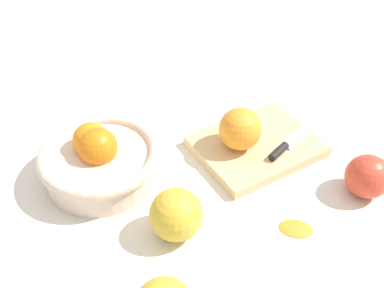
{
  "coord_description": "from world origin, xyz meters",
  "views": [
    {
      "loc": [
        -0.32,
        -0.45,
        0.54
      ],
      "look_at": [
        -0.04,
        0.06,
        0.04
      ],
      "focal_mm": 41.94,
      "sensor_mm": 36.0,
      "label": 1
    }
  ],
  "objects": [
    {
      "name": "knife",
      "position": [
        0.12,
        -0.0,
        0.02
      ],
      "size": [
        0.15,
        0.07,
        0.01
      ],
      "color": "silver",
      "rests_on": "cutting_board"
    },
    {
      "name": "citrus_peel",
      "position": [
        0.03,
        -0.15,
        0.0
      ],
      "size": [
        0.06,
        0.06,
        0.01
      ],
      "primitive_type": "ellipsoid",
      "rotation": [
        0.0,
        0.0,
        5.62
      ],
      "color": "orange",
      "rests_on": "ground_plane"
    },
    {
      "name": "ground_plane",
      "position": [
        0.0,
        0.0,
        0.0
      ],
      "size": [
        2.4,
        2.4,
        0.0
      ],
      "primitive_type": "plane",
      "color": "silver"
    },
    {
      "name": "apple_front_right",
      "position": [
        0.17,
        -0.14,
        0.04
      ],
      "size": [
        0.07,
        0.07,
        0.07
      ],
      "primitive_type": "sphere",
      "color": "#D6422D",
      "rests_on": "ground_plane"
    },
    {
      "name": "apple_front_left",
      "position": [
        -0.13,
        -0.06,
        0.04
      ],
      "size": [
        0.08,
        0.08,
        0.08
      ],
      "primitive_type": "sphere",
      "color": "gold",
      "rests_on": "ground_plane"
    },
    {
      "name": "bowl",
      "position": [
        -0.19,
        0.11,
        0.04
      ],
      "size": [
        0.2,
        0.2,
        0.1
      ],
      "color": "beige",
      "rests_on": "ground_plane"
    },
    {
      "name": "cutting_board",
      "position": [
        0.08,
        0.03,
        0.01
      ],
      "size": [
        0.21,
        0.17,
        0.02
      ],
      "primitive_type": "cube",
      "rotation": [
        0.0,
        0.0,
        0.03
      ],
      "color": "#DBB77F",
      "rests_on": "ground_plane"
    },
    {
      "name": "orange_on_board",
      "position": [
        0.04,
        0.04,
        0.06
      ],
      "size": [
        0.07,
        0.07,
        0.07
      ],
      "primitive_type": "sphere",
      "color": "orange",
      "rests_on": "cutting_board"
    }
  ]
}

